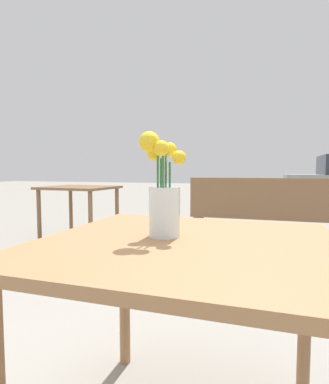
% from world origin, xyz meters
% --- Properties ---
extents(table_front, '(0.91, 0.86, 0.71)m').
position_xyz_m(table_front, '(0.00, 0.00, 0.62)').
color(table_front, '#9E7047').
rests_on(table_front, ground_plane).
extents(flower_vase, '(0.14, 0.14, 0.34)m').
position_xyz_m(flower_vase, '(-0.09, 0.02, 0.83)').
color(flower_vase, silver).
rests_on(flower_vase, table_front).
extents(bench_near, '(1.59, 0.37, 0.85)m').
position_xyz_m(bench_near, '(0.30, 2.33, 0.46)').
color(bench_near, brown).
rests_on(bench_near, ground_plane).
extents(table_back, '(0.91, 0.78, 0.72)m').
position_xyz_m(table_back, '(-1.99, 2.41, 0.61)').
color(table_back, brown).
rests_on(table_back, ground_plane).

